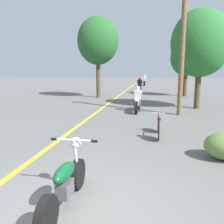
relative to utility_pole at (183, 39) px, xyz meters
name	(u,v)px	position (x,y,z in m)	size (l,w,h in m)	color
ground_plane	(68,213)	(-2.55, -8.85, -3.66)	(120.00, 120.00, 0.00)	#60605E
lane_stripe_center	(109,103)	(-4.25, 3.30, -3.65)	(0.14, 48.00, 0.01)	yellow
utility_pole	(183,39)	(0.00, 0.00, 0.00)	(1.10, 0.24, 7.13)	brown
roadside_tree_right_near	(201,43)	(1.19, 2.18, 0.01)	(3.26, 2.94, 5.56)	#513A23
roadside_tree_right_far	(186,58)	(1.24, 8.54, -0.51)	(2.57, 2.31, 4.65)	#513A23
roadside_tree_left	(98,41)	(-5.68, 6.40, 0.73)	(3.19, 2.87, 6.25)	#513A23
motorcycle_foreground	(66,182)	(-2.64, -8.65, -3.22)	(0.86, 1.93, 1.04)	black
motorcycle_rider_lead	(137,102)	(-2.13, 0.56, -3.13)	(0.50, 2.18, 1.38)	black
motorcycle_rider_mid	(140,87)	(-2.71, 11.50, -3.11)	(0.50, 2.04, 1.46)	black
motorcycle_rider_far	(145,82)	(-2.63, 21.04, -3.11)	(0.50, 2.04, 1.44)	black
bicycle_parked	(158,126)	(-1.08, -4.09, -3.32)	(0.44, 1.66, 0.73)	black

